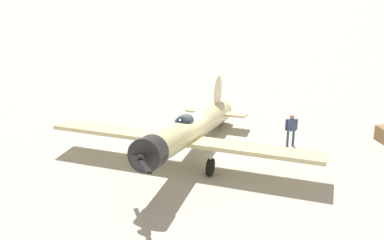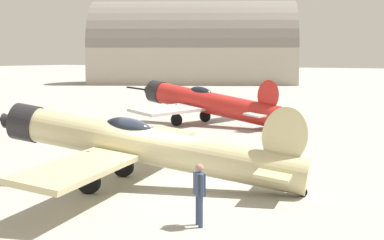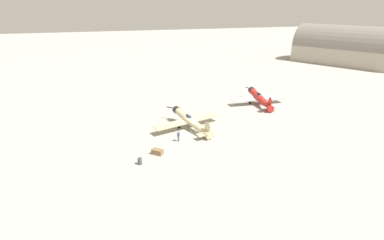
# 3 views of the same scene
# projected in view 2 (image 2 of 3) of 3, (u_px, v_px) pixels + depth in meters

# --- Properties ---
(ground_plane) EXTENTS (400.00, 400.00, 0.00)m
(ground_plane) POSITION_uv_depth(u_px,v_px,m) (157.00, 188.00, 21.88)
(ground_plane) COLOR #A8A59E
(airplane_foreground) EXTENTS (12.73, 11.73, 3.02)m
(airplane_foreground) POSITION_uv_depth(u_px,v_px,m) (143.00, 146.00, 21.88)
(airplane_foreground) COLOR beige
(airplane_foreground) RESTS_ON ground_plane
(airplane_mid_apron) EXTENTS (11.98, 11.96, 3.17)m
(airplane_mid_apron) POSITION_uv_depth(u_px,v_px,m) (206.00, 103.00, 41.35)
(airplane_mid_apron) COLOR red
(airplane_mid_apron) RESTS_ON ground_plane
(ground_crew_mechanic) EXTENTS (0.49, 0.51, 1.70)m
(ground_crew_mechanic) POSITION_uv_depth(u_px,v_px,m) (199.00, 189.00, 16.87)
(ground_crew_mechanic) COLOR #384766
(ground_crew_mechanic) RESTS_ON ground_plane
(distant_hangar) EXTENTS (28.96, 35.38, 14.95)m
(distant_hangar) POSITION_uv_depth(u_px,v_px,m) (194.00, 53.00, 102.03)
(distant_hangar) COLOR #ADA393
(distant_hangar) RESTS_ON ground_plane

